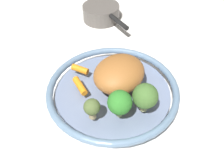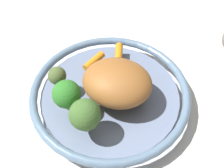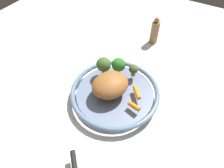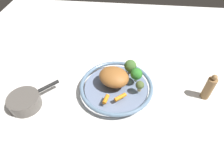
# 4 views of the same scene
# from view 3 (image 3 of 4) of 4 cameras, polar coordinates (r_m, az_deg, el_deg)

# --- Properties ---
(ground_plane) EXTENTS (1.93, 1.93, 0.00)m
(ground_plane) POSITION_cam_3_polar(r_m,az_deg,el_deg) (0.79, 0.81, -3.85)
(ground_plane) COLOR silver
(serving_bowl) EXTENTS (0.34, 0.34, 0.05)m
(serving_bowl) POSITION_cam_3_polar(r_m,az_deg,el_deg) (0.77, 0.83, -2.74)
(serving_bowl) COLOR slate
(serving_bowl) RESTS_ON ground_plane
(roast_chicken_piece) EXTENTS (0.17, 0.18, 0.07)m
(roast_chicken_piece) POSITION_cam_3_polar(r_m,az_deg,el_deg) (0.72, -0.54, -0.21)
(roast_chicken_piece) COLOR #9B5F2C
(roast_chicken_piece) RESTS_ON serving_bowl
(baby_carrot_center) EXTENTS (0.05, 0.03, 0.02)m
(baby_carrot_center) POSITION_cam_3_polar(r_m,az_deg,el_deg) (0.70, 6.42, -6.38)
(baby_carrot_center) COLOR orange
(baby_carrot_center) RESTS_ON serving_bowl
(baby_carrot_back) EXTENTS (0.05, 0.05, 0.02)m
(baby_carrot_back) POSITION_cam_3_polar(r_m,az_deg,el_deg) (0.74, 7.18, -2.46)
(baby_carrot_back) COLOR orange
(baby_carrot_back) RESTS_ON serving_bowl
(broccoli_floret_large) EXTENTS (0.06, 0.06, 0.07)m
(broccoli_floret_large) POSITION_cam_3_polar(r_m,az_deg,el_deg) (0.79, 1.94, 5.59)
(broccoli_floret_large) COLOR #94AD66
(broccoli_floret_large) RESTS_ON serving_bowl
(broccoli_floret_edge) EXTENTS (0.04, 0.04, 0.05)m
(broccoli_floret_edge) POSITION_cam_3_polar(r_m,az_deg,el_deg) (0.79, 6.27, 4.21)
(broccoli_floret_edge) COLOR tan
(broccoli_floret_edge) RESTS_ON serving_bowl
(broccoli_floret_mid) EXTENTS (0.06, 0.06, 0.07)m
(broccoli_floret_mid) POSITION_cam_3_polar(r_m,az_deg,el_deg) (0.79, -2.45, 5.63)
(broccoli_floret_mid) COLOR tan
(broccoli_floret_mid) RESTS_ON serving_bowl
(pepper_mill) EXTENTS (0.04, 0.04, 0.14)m
(pepper_mill) POSITION_cam_3_polar(r_m,az_deg,el_deg) (1.04, 12.25, 14.60)
(pepper_mill) COLOR olive
(pepper_mill) RESTS_ON ground_plane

